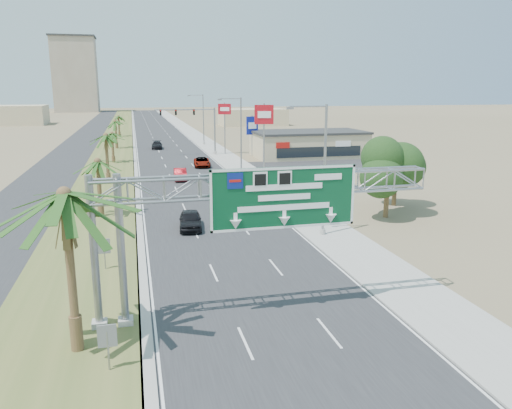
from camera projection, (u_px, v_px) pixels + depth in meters
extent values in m
cube|color=#28282B|center=(160.00, 136.00, 120.20)|extent=(12.00, 300.00, 0.02)
cube|color=#9E9B93|center=(196.00, 135.00, 122.16)|extent=(4.00, 300.00, 0.10)
cube|color=#4C5C28|center=(118.00, 137.00, 117.87)|extent=(7.00, 300.00, 0.12)
cube|color=#28282B|center=(86.00, 137.00, 116.25)|extent=(8.00, 300.00, 0.02)
cylinder|color=gray|center=(121.00, 253.00, 23.10)|extent=(0.36, 0.36, 7.40)
cylinder|color=gray|center=(94.00, 255.00, 22.82)|extent=(0.36, 0.36, 7.40)
cube|color=#9E9B93|center=(126.00, 322.00, 23.89)|extent=(0.70, 0.70, 0.40)
cube|color=#9E9B93|center=(100.00, 325.00, 23.61)|extent=(0.70, 0.70, 0.40)
cube|color=#074223|center=(284.00, 198.00, 23.91)|extent=(7.20, 0.12, 3.00)
cube|color=navy|center=(235.00, 181.00, 23.06)|extent=(0.75, 0.03, 0.75)
cone|color=white|center=(284.00, 221.00, 24.09)|extent=(0.56, 0.56, 0.45)
cylinder|color=brown|center=(71.00, 276.00, 20.79)|extent=(0.36, 0.36, 7.00)
cylinder|color=brown|center=(77.00, 334.00, 21.39)|extent=(0.54, 0.54, 1.68)
cylinder|color=brown|center=(100.00, 189.00, 43.65)|extent=(0.36, 0.36, 5.00)
cylinder|color=brown|center=(101.00, 211.00, 44.08)|extent=(0.54, 0.54, 1.20)
cylinder|color=brown|center=(107.00, 160.00, 58.69)|extent=(0.36, 0.36, 5.80)
cylinder|color=brown|center=(109.00, 179.00, 59.19)|extent=(0.54, 0.54, 1.39)
cylinder|color=brown|center=(113.00, 148.00, 75.86)|extent=(0.36, 0.36, 4.50)
cylinder|color=brown|center=(114.00, 160.00, 76.25)|extent=(0.54, 0.54, 1.08)
cylinder|color=brown|center=(116.00, 135.00, 93.76)|extent=(0.36, 0.36, 5.20)
cylinder|color=brown|center=(117.00, 146.00, 94.21)|extent=(0.54, 0.54, 1.25)
cylinder|color=brown|center=(119.00, 127.00, 117.45)|extent=(0.36, 0.36, 4.80)
cylinder|color=brown|center=(120.00, 134.00, 117.87)|extent=(0.54, 0.54, 1.15)
cylinder|color=gray|center=(325.00, 172.00, 37.56)|extent=(0.20, 0.20, 10.00)
cylinder|color=gray|center=(308.00, 106.00, 36.14)|extent=(2.80, 0.12, 0.12)
cube|color=slate|center=(290.00, 108.00, 35.84)|extent=(0.50, 0.22, 0.18)
cylinder|color=#9E9B93|center=(323.00, 232.00, 38.64)|extent=(0.44, 0.44, 0.50)
cylinder|color=gray|center=(241.00, 136.00, 65.94)|extent=(0.20, 0.20, 10.00)
cylinder|color=gray|center=(230.00, 99.00, 64.52)|extent=(2.80, 0.12, 0.12)
cube|color=slate|center=(220.00, 99.00, 64.22)|extent=(0.50, 0.22, 0.18)
cylinder|color=#9E9B93|center=(241.00, 171.00, 67.02)|extent=(0.44, 0.44, 0.50)
cylinder|color=gray|center=(203.00, 120.00, 100.00)|extent=(0.20, 0.20, 10.00)
cylinder|color=gray|center=(196.00, 95.00, 98.57)|extent=(2.80, 0.12, 0.12)
cube|color=slate|center=(189.00, 96.00, 98.27)|extent=(0.50, 0.22, 0.18)
cylinder|color=#9E9B93|center=(204.00, 144.00, 101.07)|extent=(0.44, 0.44, 0.50)
cylinder|color=gray|center=(215.00, 131.00, 85.02)|extent=(0.28, 0.28, 8.00)
cylinder|color=gray|center=(185.00, 110.00, 83.02)|extent=(10.00, 0.18, 0.18)
cube|color=black|center=(194.00, 112.00, 83.27)|extent=(0.32, 0.18, 0.95)
cube|color=black|center=(176.00, 112.00, 82.57)|extent=(0.32, 0.18, 0.95)
cube|color=black|center=(161.00, 112.00, 81.99)|extent=(0.32, 0.18, 0.95)
sphere|color=red|center=(194.00, 110.00, 83.09)|extent=(0.22, 0.22, 0.22)
imported|color=black|center=(214.00, 114.00, 84.34)|extent=(0.16, 0.16, 0.60)
cylinder|color=#9E9B93|center=(215.00, 153.00, 85.86)|extent=(0.56, 0.56, 0.60)
cube|color=#CFB98C|center=(308.00, 145.00, 83.23)|extent=(18.00, 10.00, 4.00)
cylinder|color=brown|center=(387.00, 196.00, 43.78)|extent=(0.44, 0.44, 3.90)
sphere|color=black|center=(389.00, 166.00, 43.19)|extent=(4.50, 4.50, 4.50)
cylinder|color=brown|center=(395.00, 189.00, 48.33)|extent=(0.44, 0.44, 3.30)
sphere|color=black|center=(396.00, 166.00, 47.83)|extent=(3.50, 3.50, 3.50)
cylinder|color=gray|center=(108.00, 352.00, 19.81)|extent=(0.08, 0.08, 1.80)
cube|color=slate|center=(107.00, 336.00, 19.65)|extent=(0.75, 0.06, 0.95)
cylinder|color=gray|center=(105.00, 257.00, 31.00)|extent=(0.08, 0.08, 1.80)
cube|color=slate|center=(104.00, 246.00, 30.84)|extent=(0.75, 0.06, 0.95)
cube|color=gray|center=(75.00, 75.00, 241.24)|extent=(20.00, 16.00, 35.00)
cube|color=#CFB98C|center=(5.00, 115.00, 156.38)|extent=(24.00, 14.00, 6.00)
cube|color=#CFB98C|center=(253.00, 117.00, 154.97)|extent=(20.00, 12.00, 5.00)
imported|color=black|center=(190.00, 220.00, 40.33)|extent=(2.18, 4.51, 1.49)
imported|color=maroon|center=(180.00, 174.00, 61.94)|extent=(1.69, 4.44, 1.44)
imported|color=gray|center=(202.00, 162.00, 72.45)|extent=(2.62, 5.03, 1.35)
imported|color=black|center=(157.00, 145.00, 94.14)|extent=(2.26, 4.91, 1.39)
cylinder|color=gray|center=(264.00, 141.00, 63.45)|extent=(0.20, 0.20, 9.34)
cube|color=#B30E18|center=(264.00, 115.00, 62.70)|extent=(2.42, 0.62, 2.40)
cube|color=white|center=(264.00, 115.00, 62.53)|extent=(1.67, 0.26, 0.84)
cylinder|color=gray|center=(252.00, 136.00, 83.49)|extent=(0.20, 0.20, 6.82)
cube|color=navy|center=(252.00, 126.00, 83.10)|extent=(2.02, 0.61, 3.00)
cube|color=white|center=(252.00, 126.00, 82.93)|extent=(1.39, 0.26, 1.05)
cylinder|color=gray|center=(225.00, 129.00, 85.70)|extent=(0.20, 0.20, 8.82)
cube|color=#A90D19|center=(225.00, 109.00, 84.95)|extent=(2.18, 1.01, 1.80)
cube|color=white|center=(225.00, 109.00, 84.78)|extent=(1.47, 0.54, 0.63)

